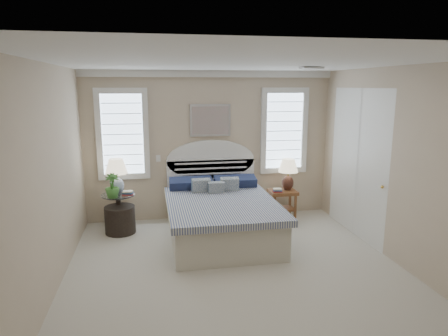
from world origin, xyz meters
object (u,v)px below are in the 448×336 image
(nightstand_right, at_px, (282,198))
(lamp_left, at_px, (117,172))
(side_table_left, at_px, (119,208))
(bed, at_px, (220,214))
(lamp_right, at_px, (288,171))
(floor_pot, at_px, (120,220))

(nightstand_right, bearing_deg, lamp_left, -179.16)
(side_table_left, bearing_deg, bed, -19.74)
(lamp_left, bearing_deg, lamp_right, 1.59)
(floor_pot, bearing_deg, bed, -15.59)
(lamp_left, distance_m, lamp_right, 3.07)
(nightstand_right, distance_m, lamp_left, 3.02)
(bed, height_order, side_table_left, bed)
(nightstand_right, height_order, lamp_right, lamp_right)
(nightstand_right, xyz_separation_m, lamp_right, (0.11, 0.04, 0.50))
(side_table_left, height_order, nightstand_right, side_table_left)
(bed, distance_m, nightstand_right, 1.47)
(lamp_left, bearing_deg, bed, -21.37)
(bed, relative_size, lamp_left, 3.74)
(side_table_left, distance_m, floor_pot, 0.21)
(side_table_left, xyz_separation_m, nightstand_right, (2.95, 0.10, -0.00))
(bed, height_order, nightstand_right, bed)
(lamp_right, bearing_deg, bed, -152.46)
(side_table_left, distance_m, lamp_right, 3.10)
(lamp_right, bearing_deg, side_table_left, -177.35)
(lamp_right, bearing_deg, nightstand_right, -158.83)
(bed, xyz_separation_m, floor_pot, (-1.63, 0.45, -0.16))
(side_table_left, xyz_separation_m, floor_pot, (0.02, -0.14, -0.16))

